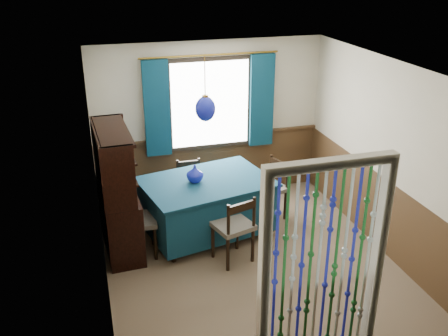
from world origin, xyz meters
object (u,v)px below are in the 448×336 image
object	(u,v)px
dining_table	(207,204)
chair_far	(191,186)
chair_left	(137,221)
vase_sideboard	(119,175)
chair_right	(270,188)
vase_table	(195,174)
chair_near	(234,227)
pendant_lamp	(205,109)
sideboard	(118,207)
bowl_shelf	(121,175)

from	to	relation	value
dining_table	chair_far	distance (m)	0.69
chair_left	vase_sideboard	world-z (taller)	vase_sideboard
chair_right	vase_table	distance (m)	1.27
chair_near	vase_table	xyz separation A→B (m)	(-0.32, 0.77, 0.44)
chair_far	pendant_lamp	size ratio (longest dim) A/B	0.99
vase_table	vase_sideboard	bearing A→B (deg)	165.64
chair_far	sideboard	distance (m)	1.31
bowl_shelf	chair_right	bearing A→B (deg)	13.00
bowl_shelf	chair_near	bearing A→B (deg)	-19.57
chair_near	sideboard	bearing A→B (deg)	134.24
dining_table	chair_near	xyz separation A→B (m)	(0.17, -0.75, 0.02)
chair_left	chair_right	size ratio (longest dim) A/B	1.01
chair_far	chair_right	distance (m)	1.20
chair_right	vase_table	size ratio (longest dim) A/B	4.16
vase_sideboard	pendant_lamp	bearing A→B (deg)	-13.44
chair_right	pendant_lamp	bearing A→B (deg)	82.89
dining_table	chair_near	size ratio (longest dim) A/B	2.06
chair_left	chair_right	distance (m)	2.07
sideboard	vase_table	xyz separation A→B (m)	(1.05, 0.00, 0.35)
chair_near	sideboard	size ratio (longest dim) A/B	0.56
chair_near	chair_right	distance (m)	1.29
chair_left	bowl_shelf	distance (m)	0.70
chair_far	chair_left	distance (m)	1.31
dining_table	chair_right	distance (m)	1.04
chair_right	chair_near	bearing A→B (deg)	119.41
sideboard	chair_right	bearing A→B (deg)	2.23
chair_near	chair_right	xyz separation A→B (m)	(0.86, 0.96, -0.01)
dining_table	pendant_lamp	xyz separation A→B (m)	(0.00, 0.00, 1.37)
vase_table	vase_sideboard	xyz separation A→B (m)	(-0.99, 0.25, 0.00)
pendant_lamp	vase_sideboard	size ratio (longest dim) A/B	4.06
chair_near	bowl_shelf	distance (m)	1.55
sideboard	chair_left	bearing A→B (deg)	-55.57
chair_near	pendant_lamp	distance (m)	1.55
vase_sideboard	vase_table	bearing A→B (deg)	-14.36
chair_right	vase_table	bearing A→B (deg)	80.43
chair_far	pendant_lamp	xyz separation A→B (m)	(0.08, -0.68, 1.40)
chair_far	vase_sideboard	distance (m)	1.24
dining_table	sideboard	size ratio (longest dim) A/B	1.14
sideboard	pendant_lamp	bearing A→B (deg)	-3.65
dining_table	chair_right	xyz separation A→B (m)	(1.02, 0.22, 0.01)
dining_table	sideboard	distance (m)	1.21
pendant_lamp	bowl_shelf	world-z (taller)	pendant_lamp
chair_left	chair_right	xyz separation A→B (m)	(2.02, 0.47, -0.00)
chair_far	chair_right	world-z (taller)	chair_right
sideboard	vase_sideboard	distance (m)	0.44
chair_left	vase_table	distance (m)	0.99
chair_left	vase_sideboard	size ratio (longest dim) A/B	4.50
chair_near	vase_table	world-z (taller)	vase_table
dining_table	chair_far	bearing A→B (deg)	84.91
chair_right	vase_sideboard	bearing A→B (deg)	69.46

